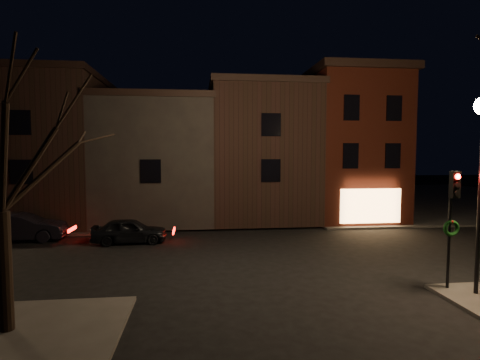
% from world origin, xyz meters
% --- Properties ---
extents(ground, '(120.00, 120.00, 0.00)m').
position_xyz_m(ground, '(0.00, 0.00, 0.00)').
color(ground, black).
rests_on(ground, ground).
extents(sidewalk_far_right, '(30.00, 30.00, 0.12)m').
position_xyz_m(sidewalk_far_right, '(20.00, 20.00, 0.06)').
color(sidewalk_far_right, '#2D2B28').
rests_on(sidewalk_far_right, ground).
extents(sidewalk_far_left, '(30.00, 30.00, 0.12)m').
position_xyz_m(sidewalk_far_left, '(-20.00, 20.00, 0.06)').
color(sidewalk_far_left, '#2D2B28').
rests_on(sidewalk_far_left, ground).
extents(corner_building, '(6.50, 8.50, 10.50)m').
position_xyz_m(corner_building, '(8.00, 9.47, 5.40)').
color(corner_building, '#3F130B').
rests_on(corner_building, ground).
extents(row_building_a, '(7.30, 10.30, 9.40)m').
position_xyz_m(row_building_a, '(1.50, 10.50, 4.83)').
color(row_building_a, black).
rests_on(row_building_a, ground).
extents(row_building_b, '(7.80, 10.30, 8.40)m').
position_xyz_m(row_building_b, '(-5.75, 10.50, 4.33)').
color(row_building_b, black).
rests_on(row_building_b, ground).
extents(row_building_c, '(7.30, 10.30, 9.90)m').
position_xyz_m(row_building_c, '(-13.00, 10.50, 5.08)').
color(row_building_c, black).
rests_on(row_building_c, ground).
extents(traffic_signal, '(0.58, 0.38, 4.05)m').
position_xyz_m(traffic_signal, '(5.60, -5.51, 2.81)').
color(traffic_signal, black).
rests_on(traffic_signal, sidewalk_near_right).
extents(parked_car_a, '(3.96, 1.72, 1.33)m').
position_xyz_m(parked_car_a, '(-6.61, 3.03, 0.66)').
color(parked_car_a, black).
rests_on(parked_car_a, ground).
extents(parked_car_b, '(4.72, 1.95, 1.52)m').
position_xyz_m(parked_car_b, '(-12.55, 4.10, 0.76)').
color(parked_car_b, black).
rests_on(parked_car_b, ground).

